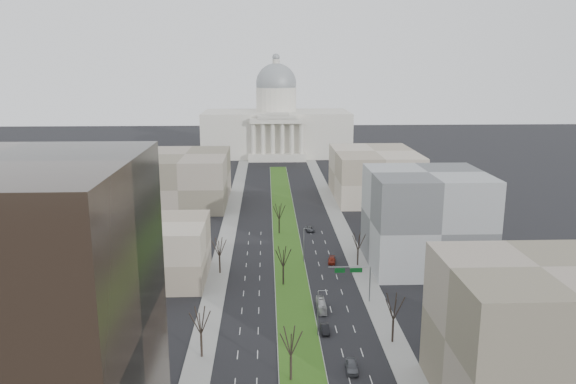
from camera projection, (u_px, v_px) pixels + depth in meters
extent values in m
plane|color=black|center=(286.00, 234.00, 168.60)|extent=(600.00, 600.00, 0.00)
cube|color=#999993|center=(286.00, 234.00, 167.61)|extent=(8.00, 222.00, 0.15)
cube|color=#295516|center=(286.00, 234.00, 167.58)|extent=(7.70, 221.70, 0.06)
cube|color=gray|center=(221.00, 263.00, 143.58)|extent=(5.00, 330.00, 0.15)
cube|color=gray|center=(357.00, 261.00, 144.90)|extent=(5.00, 330.00, 0.15)
cube|color=beige|center=(276.00, 133.00, 311.95)|extent=(80.00, 40.00, 24.00)
cube|color=beige|center=(277.00, 158.00, 291.80)|extent=(30.00, 6.00, 4.00)
cube|color=beige|center=(277.00, 121.00, 287.53)|extent=(28.00, 5.00, 2.50)
cube|color=beige|center=(277.00, 117.00, 287.08)|extent=(20.00, 5.00, 1.80)
cube|color=beige|center=(277.00, 114.00, 286.72)|extent=(12.00, 5.00, 1.60)
cylinder|color=beige|center=(276.00, 100.00, 307.90)|extent=(22.00, 22.00, 14.00)
sphere|color=gray|center=(276.00, 84.00, 305.88)|extent=(22.00, 22.00, 22.00)
cylinder|color=beige|center=(276.00, 63.00, 303.40)|extent=(4.00, 4.00, 4.00)
sphere|color=gray|center=(276.00, 57.00, 302.73)|extent=(4.00, 4.00, 4.00)
cylinder|color=beige|center=(253.00, 139.00, 289.08)|extent=(2.00, 2.00, 16.00)
cylinder|color=beige|center=(263.00, 138.00, 289.27)|extent=(2.00, 2.00, 16.00)
cylinder|color=beige|center=(272.00, 138.00, 289.46)|extent=(2.00, 2.00, 16.00)
cylinder|color=beige|center=(282.00, 138.00, 289.65)|extent=(2.00, 2.00, 16.00)
cylinder|color=beige|center=(292.00, 138.00, 289.84)|extent=(2.00, 2.00, 16.00)
cylinder|color=beige|center=(301.00, 138.00, 290.03)|extent=(2.00, 2.00, 16.00)
cube|color=gray|center=(151.00, 251.00, 131.69)|extent=(26.00, 22.00, 14.00)
cube|color=#786F5C|center=(533.00, 338.00, 81.69)|extent=(26.00, 24.00, 22.00)
cube|color=#5D6062|center=(426.00, 219.00, 139.92)|extent=(28.00, 26.00, 24.00)
cube|color=#786F5C|center=(186.00, 178.00, 204.19)|extent=(30.00, 40.00, 18.00)
cube|color=gray|center=(374.00, 174.00, 211.71)|extent=(30.00, 40.00, 18.00)
cylinder|color=black|center=(201.00, 346.00, 97.36)|extent=(0.40, 0.40, 4.32)
cylinder|color=black|center=(220.00, 265.00, 136.31)|extent=(0.40, 0.40, 4.22)
cylinder|color=black|center=(393.00, 331.00, 102.54)|extent=(0.40, 0.40, 4.42)
cylinder|color=black|center=(358.00, 258.00, 141.53)|extent=(0.40, 0.40, 4.03)
cylinder|color=black|center=(291.00, 368.00, 90.14)|extent=(0.40, 0.40, 4.32)
cylinder|color=black|center=(283.00, 276.00, 129.09)|extent=(0.40, 0.40, 4.32)
cylinder|color=black|center=(279.00, 227.00, 168.03)|extent=(0.40, 0.40, 4.32)
cylinder|color=gray|center=(318.00, 314.00, 104.44)|extent=(0.20, 0.20, 9.00)
cylinder|color=gray|center=(323.00, 291.00, 103.44)|extent=(1.80, 0.12, 0.12)
cylinder|color=gray|center=(304.00, 246.00, 143.38)|extent=(0.20, 0.20, 9.00)
cylinder|color=gray|center=(307.00, 228.00, 142.38)|extent=(1.80, 0.12, 0.12)
cylinder|color=gray|center=(370.00, 284.00, 119.63)|extent=(0.24, 0.24, 8.00)
cylinder|color=gray|center=(349.00, 267.00, 118.56)|extent=(9.00, 0.18, 0.18)
cube|color=#0C591E|center=(356.00, 270.00, 118.87)|extent=(2.60, 0.08, 1.00)
cube|color=#0C591E|center=(340.00, 270.00, 118.74)|extent=(2.20, 0.08, 1.00)
imported|color=#55575D|center=(352.00, 366.00, 93.32)|extent=(2.23, 4.97, 1.66)
imported|color=black|center=(325.00, 329.00, 106.76)|extent=(1.56, 4.39, 1.44)
imported|color=maroon|center=(332.00, 260.00, 143.84)|extent=(2.48, 4.79, 1.33)
imported|color=#414247|center=(310.00, 229.00, 170.99)|extent=(2.72, 5.07, 1.35)
imported|color=silver|center=(321.00, 305.00, 116.37)|extent=(1.68, 7.03, 1.96)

